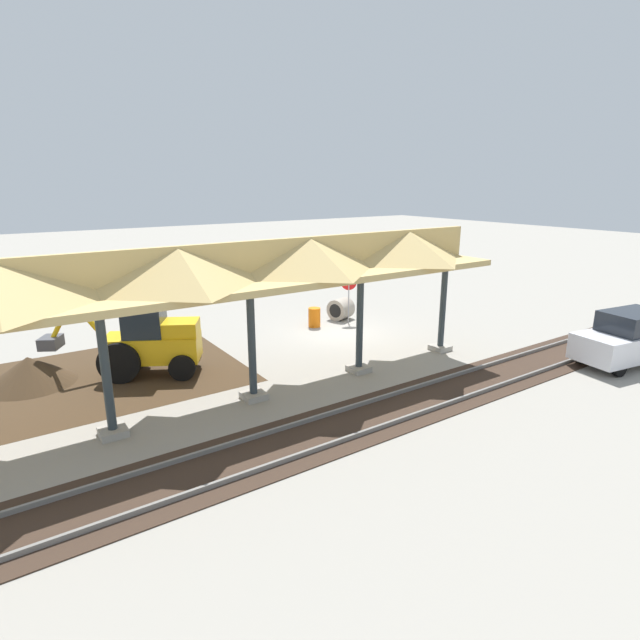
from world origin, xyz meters
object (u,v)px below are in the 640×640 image
stop_sign (349,288)px  concrete_pipe (341,309)px  distant_parked_car (629,338)px  traffic_barrel (314,317)px  backhoe (148,340)px

stop_sign → concrete_pipe: stop_sign is taller
stop_sign → distant_parked_car: 11.53m
concrete_pipe → distant_parked_car: size_ratio=0.29×
concrete_pipe → traffic_barrel: 1.85m
stop_sign → concrete_pipe: (-0.03, -0.67, -1.17)m
stop_sign → backhoe: backhoe is taller
backhoe → distant_parked_car: 17.39m
stop_sign → backhoe: size_ratio=0.46×
traffic_barrel → distant_parked_car: bearing=123.0°
traffic_barrel → backhoe: bearing=12.2°
backhoe → concrete_pipe: bearing=-167.8°
stop_sign → distant_parked_car: (-5.11, 10.32, -0.71)m
concrete_pipe → distant_parked_car: 12.11m
distant_parked_car → traffic_barrel: (6.88, -10.60, -0.53)m
stop_sign → traffic_barrel: 2.18m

